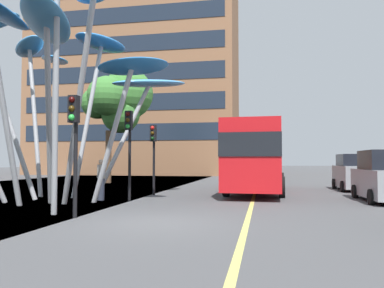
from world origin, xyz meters
name	(u,v)px	position (x,y,z in m)	size (l,w,h in m)	color
ground	(132,223)	(-0.66, 0.00, -0.05)	(120.00, 240.00, 0.10)	#4C4C4F
red_bus	(257,154)	(2.58, 10.59, 2.03)	(3.10, 10.36, 3.71)	red
leaf_sculpture	(52,50)	(-5.87, 4.51, 6.37)	(11.59, 11.31, 8.49)	#9EA0A5
traffic_light_kerb_near	(74,129)	(-2.55, 0.23, 2.61)	(0.28, 0.42, 3.60)	black
traffic_light_kerb_far	(129,136)	(-2.65, 5.18, 2.73)	(0.28, 0.42, 3.77)	black
traffic_light_island_mid	(153,144)	(-2.36, 7.84, 2.48)	(0.28, 0.42, 3.42)	black
car_parked_far	(355,173)	(7.98, 12.79, 0.97)	(2.00, 4.04, 2.05)	gray
street_lamp	(65,55)	(-3.22, 0.86, 5.04)	(1.47, 0.44, 7.98)	gray
tree_pavement_near	(119,100)	(-8.02, 17.74, 6.40)	(5.38, 5.42, 8.89)	brown
pedestrian	(101,180)	(-3.87, 5.17, 0.87)	(0.34, 0.34, 1.74)	#2D3342
backdrop_building	(137,82)	(-12.97, 36.50, 11.80)	(25.27, 11.15, 23.60)	#8E6042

